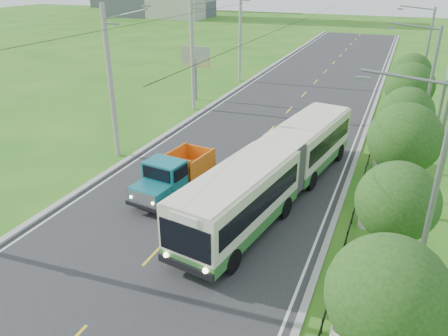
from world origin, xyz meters
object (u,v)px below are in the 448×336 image
Objects in this scene: pole_far at (240,36)px; planter_far at (386,125)px; streetlight_near at (427,202)px; dump_truck at (173,173)px; streetlight_mid at (425,97)px; tree_front at (389,299)px; tree_third at (405,142)px; billboard_left at (195,60)px; pole_mid at (193,53)px; planter_front at (339,332)px; planter_near at (364,221)px; tree_fourth at (407,116)px; tree_back at (411,75)px; streetlight_far at (424,57)px; pole_near at (111,83)px; tree_second at (398,205)px; tree_fifth at (410,89)px; bus at (277,167)px; planter_mid at (378,162)px.

planter_far is at bearing -33.12° from pole_far.
dump_truck is (-12.52, 5.33, -3.54)m from streetlight_near.
streetlight_mid is (18.90, -19.00, -0.19)m from pole_far.
tree_third is at bearing 90.00° from tree_front.
billboard_left is at bearing 130.01° from streetlight_near.
pole_mid is 14.93× the size of planter_far.
planter_near is (0.00, 8.00, 0.00)m from planter_front.
tree_fourth is 0.98× the size of tree_back.
pole_near is at bearing -134.86° from streetlight_far.
tree_back is (-0.00, 30.00, -0.07)m from tree_front.
planter_front is at bearing -97.27° from streetlight_mid.
planter_near is (-1.26, 3.86, -3.23)m from tree_second.
tree_second is 18.00m from tree_fifth.
tree_fifth is 0.64× the size of streetlight_near.
bus reaches higher than planter_far.
streetlight_mid is 1.74× the size of billboard_left.
dump_truck is at bearing -143.10° from tree_fourth.
bus is (-6.21, -19.05, -1.67)m from tree_back.
pole_mid is at bearing 177.29° from tree_fifth.
streetlight_mid is (18.90, -7.00, -0.19)m from pole_mid.
planter_front is at bearing -90.00° from planter_far.
pole_near is 14.93× the size of planter_far.
tree_back is 8.21× the size of planter_mid.
pole_mid is at bearing 159.26° from tree_fourth.
planter_front is 24.00m from planter_far.
tree_front is 0.97× the size of tree_fifth.
streetlight_mid is at bearing 0.00° from planter_mid.
tree_front is 1.08× the size of billboard_left.
bus is (-6.21, 10.95, -1.74)m from tree_front.
streetlight_mid reaches higher than tree_fourth.
streetlight_mid is at bearing 82.73° from planter_front.
billboard_left is (-20.14, 24.00, -1.04)m from streetlight_near.
planter_front is at bearing -97.06° from tree_third.
streetlight_mid is (0.79, -0.14, 1.32)m from tree_fourth.
pole_near reaches higher than billboard_left.
planter_front is (-2.04, -30.00, -4.62)m from streetlight_far.
pole_far is (0.00, 12.00, 0.00)m from pole_mid.
pole_near is at bearing -179.84° from bus.
billboard_left is (-1.24, 3.00, -1.23)m from pole_mid.
streetlight_mid is at bearing -26.40° from billboard_left.
tree_back is (18.12, 17.14, -1.44)m from pole_near.
streetlight_mid reaches higher than planter_front.
pole_near is 1.10× the size of streetlight_near.
pole_far is 14.93× the size of planter_near.
pole_mid reaches higher than streetlight_mid.
planter_far is 0.04× the size of bus.
tree_front reaches higher than planter_mid.
tree_front is 10.52m from planter_near.
pole_near is 1.92× the size of billboard_left.
planter_near is 10.55m from dump_truck.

